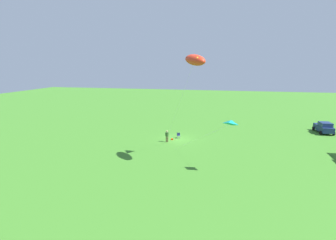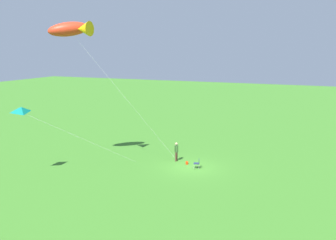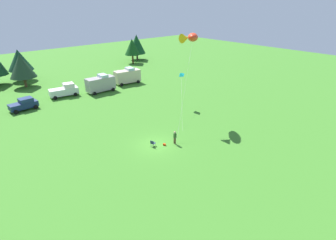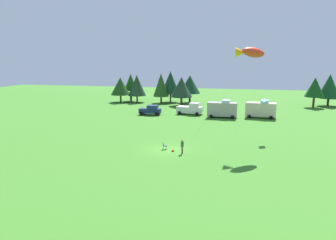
% 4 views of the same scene
% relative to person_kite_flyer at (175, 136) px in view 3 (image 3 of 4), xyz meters
% --- Properties ---
extents(ground_plane, '(160.00, 160.00, 0.00)m').
position_rel_person_kite_flyer_xyz_m(ground_plane, '(-1.95, 1.30, -1.02)').
color(ground_plane, '#3B7A25').
extents(person_kite_flyer, '(0.34, 0.50, 1.74)m').
position_rel_person_kite_flyer_xyz_m(person_kite_flyer, '(0.00, 0.00, 0.00)').
color(person_kite_flyer, '#4F2D24').
rests_on(person_kite_flyer, ground).
extents(folding_chair, '(0.61, 0.61, 0.82)m').
position_rel_person_kite_flyer_xyz_m(folding_chair, '(-2.48, 1.28, -0.53)').
color(folding_chair, '#1D2748').
rests_on(folding_chair, ground).
extents(backpack_on_grass, '(0.31, 0.37, 0.22)m').
position_rel_person_kite_flyer_xyz_m(backpack_on_grass, '(-1.23, 0.52, -0.91)').
color(backpack_on_grass, red).
rests_on(backpack_on_grass, ground).
extents(car_navy_hatch, '(4.31, 2.45, 1.89)m').
position_rel_person_kite_flyer_xyz_m(car_navy_hatch, '(-10.82, 24.37, -0.07)').
color(car_navy_hatch, navy).
rests_on(car_navy_hatch, ground).
extents(truck_white_pickup, '(5.24, 3.00, 2.34)m').
position_rel_person_kite_flyer_xyz_m(truck_white_pickup, '(-3.26, 26.56, 0.08)').
color(truck_white_pickup, silver).
rests_on(truck_white_pickup, ground).
extents(van_motorhome_grey, '(5.44, 2.68, 3.34)m').
position_rel_person_kite_flyer_xyz_m(van_motorhome_grey, '(3.05, 24.47, 0.62)').
color(van_motorhome_grey, '#A19798').
rests_on(van_motorhome_grey, ground).
extents(van_camper_beige, '(5.63, 3.15, 3.34)m').
position_rel_person_kite_flyer_xyz_m(van_camper_beige, '(10.03, 25.79, 0.62)').
color(van_camper_beige, beige).
rests_on(van_camper_beige, ground).
extents(treeline_distant, '(53.81, 12.28, 7.67)m').
position_rel_person_kite_flyer_xyz_m(treeline_distant, '(-4.35, 41.67, 3.46)').
color(treeline_distant, '#4B4028').
rests_on(treeline_distant, ground).
extents(kite_large_fish, '(9.40, 6.72, 12.46)m').
position_rel_person_kite_flyer_xyz_m(kite_large_fish, '(7.28, 4.84, 10.66)').
color(kite_large_fish, red).
rests_on(kite_large_fish, ground).
extents(kite_delta_teal, '(6.93, 7.84, 5.81)m').
position_rel_person_kite_flyer_xyz_m(kite_delta_teal, '(9.37, 8.86, 4.42)').
color(kite_delta_teal, teal).
rests_on(kite_delta_teal, ground).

